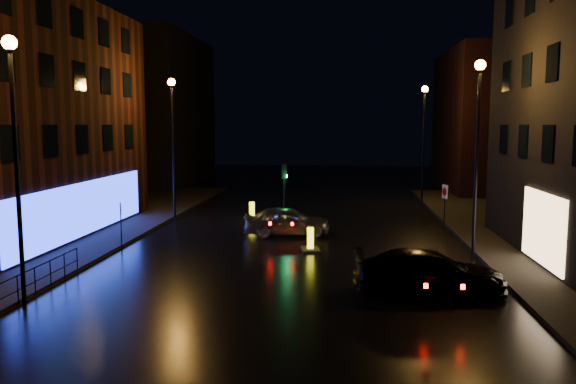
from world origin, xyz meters
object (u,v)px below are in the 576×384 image
traffic_signal (284,214)px  silver_hatchback (287,221)px  bollard_near (310,246)px  bollard_far (252,216)px  road_sign_left (121,215)px  dark_sedan (430,272)px  road_sign_right (445,195)px

traffic_signal → silver_hatchback: bearing=-82.1°
bollard_near → bollard_far: bearing=106.8°
silver_hatchback → road_sign_left: road_sign_left is taller
road_sign_left → silver_hatchback: bearing=7.8°
bollard_near → road_sign_left: bearing=173.9°
silver_hatchback → bollard_near: bearing=-165.4°
bollard_far → traffic_signal: bearing=-38.1°
traffic_signal → bollard_near: traffic_signal is taller
dark_sedan → bollard_near: 7.56m
traffic_signal → bollard_far: (-2.03, 0.60, -0.26)m
dark_sedan → bollard_near: (-4.41, 6.13, -0.51)m
bollard_near → silver_hatchback: bearing=102.5°
silver_hatchback → road_sign_left: bearing=111.4°
traffic_signal → bollard_far: size_ratio=2.37×
bollard_far → silver_hatchback: bearing=-81.6°
road_sign_right → road_sign_left: bearing=5.9°
traffic_signal → bollard_near: 7.55m
dark_sedan → bollard_near: dark_sedan is taller
traffic_signal → bollard_near: size_ratio=2.58×
silver_hatchback → dark_sedan: bearing=-156.5°
silver_hatchback → bollard_far: (-2.55, 4.43, -0.52)m
traffic_signal → road_sign_left: traffic_signal is taller
silver_hatchback → bollard_far: 5.14m
dark_sedan → road_sign_left: road_sign_left is taller
road_sign_left → road_sign_right: (15.79, 7.44, 0.15)m
dark_sedan → bollard_far: size_ratio=3.51×
silver_hatchback → dark_sedan: (5.83, -9.59, -0.01)m
road_sign_right → silver_hatchback: bearing=2.3°
traffic_signal → road_sign_left: bearing=-130.4°
silver_hatchback → bollard_near: silver_hatchback is taller
bollard_near → bollard_far: (-3.98, 7.89, 0.00)m
dark_sedan → road_sign_left: bearing=61.4°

